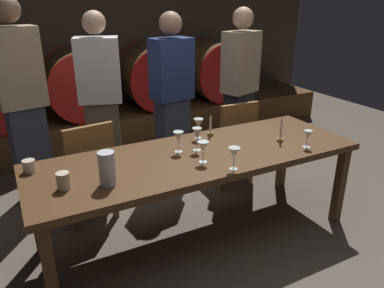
{
  "coord_description": "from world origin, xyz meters",
  "views": [
    {
      "loc": [
        -1.31,
        -2.02,
        1.8
      ],
      "look_at": [
        -0.14,
        0.21,
        0.79
      ],
      "focal_mm": 34.45,
      "sensor_mm": 36.0,
      "label": 1
    }
  ],
  "objects_px": {
    "candle_right": "(280,134)",
    "wine_glass_left": "(203,147)",
    "wine_glass_center_left": "(197,134)",
    "guest_center_right": "(172,99)",
    "wine_barrel_center_left": "(78,83)",
    "wine_glass_far_left": "(178,137)",
    "chair_right": "(232,139)",
    "candle_left": "(210,130)",
    "cup_right": "(63,181)",
    "guest_center_left": "(102,105)",
    "pitcher": "(107,169)",
    "guest_far_left": "(23,104)",
    "cup_left": "(29,166)",
    "wine_barrel_far_right": "(212,70)",
    "guest_far_right": "(240,90)",
    "wine_glass_far_right": "(308,136)",
    "wine_glass_right": "(199,124)",
    "dining_table": "(199,162)",
    "wine_barrel_center_right": "(151,76)",
    "chair_left": "(88,167)",
    "wine_glass_center_right": "(234,153)"
  },
  "relations": [
    {
      "from": "guest_far_left",
      "to": "wine_glass_far_left",
      "type": "relative_size",
      "value": 11.21
    },
    {
      "from": "wine_barrel_far_right",
      "to": "wine_glass_center_right",
      "type": "bearing_deg",
      "value": -117.88
    },
    {
      "from": "guest_far_left",
      "to": "wine_glass_center_right",
      "type": "distance_m",
      "value": 1.94
    },
    {
      "from": "guest_center_left",
      "to": "candle_left",
      "type": "distance_m",
      "value": 1.07
    },
    {
      "from": "wine_glass_center_left",
      "to": "guest_center_right",
      "type": "bearing_deg",
      "value": 75.87
    },
    {
      "from": "wine_glass_right",
      "to": "candle_left",
      "type": "bearing_deg",
      "value": 4.59
    },
    {
      "from": "guest_far_left",
      "to": "guest_center_right",
      "type": "height_order",
      "value": "guest_far_left"
    },
    {
      "from": "chair_left",
      "to": "guest_far_right",
      "type": "bearing_deg",
      "value": -176.26
    },
    {
      "from": "guest_center_right",
      "to": "wine_glass_center_left",
      "type": "distance_m",
      "value": 1.0
    },
    {
      "from": "chair_right",
      "to": "cup_right",
      "type": "distance_m",
      "value": 1.88
    },
    {
      "from": "wine_barrel_center_right",
      "to": "candle_left",
      "type": "height_order",
      "value": "wine_barrel_center_right"
    },
    {
      "from": "wine_glass_center_left",
      "to": "wine_glass_right",
      "type": "distance_m",
      "value": 0.26
    },
    {
      "from": "pitcher",
      "to": "cup_right",
      "type": "distance_m",
      "value": 0.27
    },
    {
      "from": "wine_barrel_center_right",
      "to": "candle_left",
      "type": "relative_size",
      "value": 4.36
    },
    {
      "from": "wine_glass_center_left",
      "to": "cup_right",
      "type": "height_order",
      "value": "wine_glass_center_left"
    },
    {
      "from": "guest_center_right",
      "to": "wine_barrel_center_left",
      "type": "bearing_deg",
      "value": -72.92
    },
    {
      "from": "wine_glass_center_right",
      "to": "pitcher",
      "type": "bearing_deg",
      "value": 167.46
    },
    {
      "from": "guest_far_right",
      "to": "pitcher",
      "type": "height_order",
      "value": "guest_far_right"
    },
    {
      "from": "wine_barrel_far_right",
      "to": "candle_right",
      "type": "bearing_deg",
      "value": -108.44
    },
    {
      "from": "wine_barrel_far_right",
      "to": "pitcher",
      "type": "bearing_deg",
      "value": -131.46
    },
    {
      "from": "wine_barrel_center_left",
      "to": "wine_glass_right",
      "type": "bearing_deg",
      "value": -75.81
    },
    {
      "from": "guest_far_right",
      "to": "wine_glass_center_right",
      "type": "bearing_deg",
      "value": 35.06
    },
    {
      "from": "guest_center_left",
      "to": "wine_glass_left",
      "type": "height_order",
      "value": "guest_center_left"
    },
    {
      "from": "wine_barrel_center_left",
      "to": "wine_glass_far_left",
      "type": "height_order",
      "value": "wine_barrel_center_left"
    },
    {
      "from": "chair_right",
      "to": "candle_left",
      "type": "relative_size",
      "value": 4.68
    },
    {
      "from": "wine_glass_center_right",
      "to": "guest_center_left",
      "type": "bearing_deg",
      "value": 108.94
    },
    {
      "from": "cup_left",
      "to": "guest_center_right",
      "type": "bearing_deg",
      "value": 29.0
    },
    {
      "from": "cup_right",
      "to": "guest_center_left",
      "type": "bearing_deg",
      "value": 65.1
    },
    {
      "from": "wine_glass_far_right",
      "to": "cup_left",
      "type": "relative_size",
      "value": 1.63
    },
    {
      "from": "guest_far_right",
      "to": "candle_left",
      "type": "bearing_deg",
      "value": 23.08
    },
    {
      "from": "chair_left",
      "to": "wine_glass_right",
      "type": "height_order",
      "value": "wine_glass_right"
    },
    {
      "from": "wine_barrel_far_right",
      "to": "guest_far_left",
      "type": "bearing_deg",
      "value": -155.78
    },
    {
      "from": "guest_far_left",
      "to": "wine_glass_far_right",
      "type": "distance_m",
      "value": 2.39
    },
    {
      "from": "chair_right",
      "to": "candle_right",
      "type": "bearing_deg",
      "value": 88.91
    },
    {
      "from": "wine_barrel_center_right",
      "to": "wine_glass_right",
      "type": "distance_m",
      "value": 2.14
    },
    {
      "from": "dining_table",
      "to": "wine_barrel_far_right",
      "type": "bearing_deg",
      "value": 57.43
    },
    {
      "from": "wine_barrel_center_right",
      "to": "guest_center_right",
      "type": "relative_size",
      "value": 0.49
    },
    {
      "from": "wine_barrel_far_right",
      "to": "pitcher",
      "type": "xyz_separation_m",
      "value": [
        -2.25,
        -2.54,
        0.01
      ]
    },
    {
      "from": "chair_left",
      "to": "guest_center_right",
      "type": "distance_m",
      "value": 1.09
    },
    {
      "from": "guest_center_right",
      "to": "wine_glass_far_left",
      "type": "distance_m",
      "value": 1.0
    },
    {
      "from": "wine_glass_right",
      "to": "wine_glass_far_right",
      "type": "xyz_separation_m",
      "value": [
        0.64,
        -0.56,
        -0.03
      ]
    },
    {
      "from": "wine_barrel_center_left",
      "to": "pitcher",
      "type": "xyz_separation_m",
      "value": [
        -0.35,
        -2.54,
        0.01
      ]
    },
    {
      "from": "dining_table",
      "to": "wine_barrel_center_left",
      "type": "bearing_deg",
      "value": 99.05
    },
    {
      "from": "guest_far_right",
      "to": "wine_glass_far_right",
      "type": "xyz_separation_m",
      "value": [
        -0.24,
        -1.27,
        -0.06
      ]
    },
    {
      "from": "candle_right",
      "to": "wine_glass_left",
      "type": "distance_m",
      "value": 0.75
    },
    {
      "from": "wine_glass_far_left",
      "to": "cup_left",
      "type": "height_order",
      "value": "wine_glass_far_left"
    },
    {
      "from": "wine_barrel_center_left",
      "to": "cup_left",
      "type": "bearing_deg",
      "value": -109.72
    },
    {
      "from": "guest_far_right",
      "to": "wine_glass_center_right",
      "type": "distance_m",
      "value": 1.65
    },
    {
      "from": "wine_glass_far_right",
      "to": "wine_glass_left",
      "type": "bearing_deg",
      "value": 171.3
    },
    {
      "from": "wine_glass_far_left",
      "to": "wine_barrel_far_right",
      "type": "bearing_deg",
      "value": 54.33
    }
  ]
}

